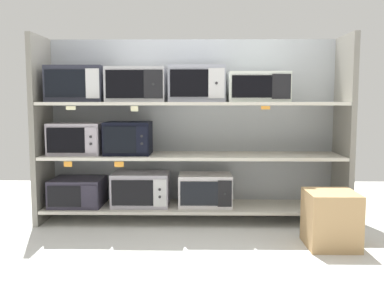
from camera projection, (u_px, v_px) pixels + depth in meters
ground at (190, 260)px, 3.06m from camera, size 6.84×6.00×0.02m
back_panel at (192, 128)px, 4.23m from camera, size 3.04×0.04×1.78m
upright_left at (42, 130)px, 3.98m from camera, size 0.05×0.50×1.78m
upright_right at (344, 130)px, 3.94m from camera, size 0.05×0.50×1.78m
shelf_0 at (192, 207)px, 4.04m from camera, size 2.84×0.50×0.03m
microwave_0 at (78, 192)px, 4.04m from camera, size 0.49×0.42×0.26m
microwave_1 at (141, 189)px, 4.02m from camera, size 0.54×0.37×0.32m
microwave_2 at (205, 190)px, 4.01m from camera, size 0.51×0.35×0.31m
shelf_1 at (192, 156)px, 3.99m from camera, size 2.84×0.50×0.03m
microwave_3 at (77, 139)px, 3.98m from camera, size 0.49×0.36×0.30m
microwave_4 at (128, 138)px, 3.97m from camera, size 0.43×0.37×0.31m
price_tag_0 at (68, 164)px, 3.75m from camera, size 0.08×0.00×0.05m
price_tag_1 at (119, 164)px, 3.75m from camera, size 0.08×0.00×0.05m
shelf_2 at (192, 104)px, 3.93m from camera, size 2.84×0.50×0.03m
microwave_5 at (77, 84)px, 3.93m from camera, size 0.53×0.36×0.34m
microwave_6 at (137, 85)px, 3.92m from camera, size 0.55×0.42×0.32m
microwave_7 at (197, 84)px, 3.91m from camera, size 0.52×0.36×0.34m
microwave_8 at (258, 87)px, 3.90m from camera, size 0.56×0.40×0.28m
price_tag_2 at (71, 108)px, 3.70m from camera, size 0.09×0.00×0.04m
price_tag_3 at (134, 109)px, 3.69m from camera, size 0.07×0.00×0.05m
price_tag_4 at (266, 108)px, 3.67m from camera, size 0.08×0.00×0.03m
shipping_carton at (331, 219)px, 3.31m from camera, size 0.39×0.39×0.45m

